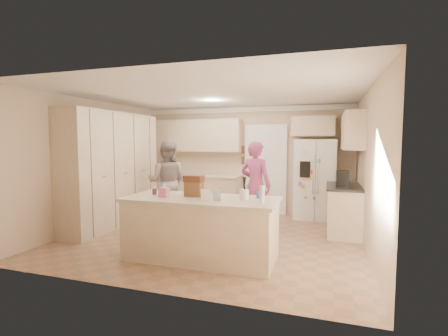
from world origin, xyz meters
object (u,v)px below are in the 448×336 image
(teen_girl, at_px, (255,185))
(coffee_maker, at_px, (342,179))
(utensil_crock, at_px, (244,194))
(teen_boy, at_px, (167,182))
(dollhouse_body, at_px, (194,189))
(refrigerator, at_px, (316,179))
(tissue_box, at_px, (164,192))
(island_base, at_px, (201,230))

(teen_girl, bearing_deg, coffee_maker, -161.70)
(utensil_crock, distance_m, teen_girl, 1.80)
(teen_boy, xyz_separation_m, teen_girl, (1.94, 0.03, -0.00))
(coffee_maker, bearing_deg, dollhouse_body, -140.71)
(refrigerator, distance_m, utensil_crock, 3.23)
(coffee_maker, relative_size, tissue_box, 2.14)
(coffee_maker, bearing_deg, refrigerator, 112.03)
(refrigerator, distance_m, teen_boy, 3.33)
(dollhouse_body, bearing_deg, tissue_box, -153.43)
(refrigerator, height_order, utensil_crock, refrigerator)
(coffee_maker, relative_size, teen_boy, 0.17)
(tissue_box, xyz_separation_m, teen_boy, (-0.95, 1.91, -0.11))
(coffee_maker, distance_m, teen_boy, 3.56)
(utensil_crock, xyz_separation_m, teen_boy, (-2.15, 1.76, -0.11))
(refrigerator, bearing_deg, dollhouse_body, -115.01)
(coffee_maker, bearing_deg, teen_boy, -178.53)
(refrigerator, distance_m, teen_girl, 1.73)
(dollhouse_body, bearing_deg, teen_boy, 128.38)
(teen_boy, bearing_deg, refrigerator, -167.64)
(refrigerator, xyz_separation_m, utensil_crock, (-0.89, -3.11, 0.10))
(refrigerator, distance_m, tissue_box, 3.87)
(dollhouse_body, bearing_deg, utensil_crock, -3.58)
(utensil_crock, distance_m, teen_boy, 2.78)
(dollhouse_body, xyz_separation_m, teen_boy, (-1.35, 1.71, -0.15))
(tissue_box, bearing_deg, teen_boy, 116.54)
(utensil_crock, relative_size, dollhouse_body, 0.58)
(coffee_maker, xyz_separation_m, island_base, (-2.05, -1.90, -0.63))
(utensil_crock, xyz_separation_m, dollhouse_body, (-0.80, 0.05, 0.04))
(utensil_crock, distance_m, tissue_box, 1.21)
(coffee_maker, height_order, teen_boy, teen_boy)
(teen_boy, height_order, teen_girl, teen_boy)
(island_base, bearing_deg, utensil_crock, 4.40)
(refrigerator, bearing_deg, tissue_box, -118.76)
(tissue_box, distance_m, teen_boy, 2.14)
(refrigerator, bearing_deg, teen_boy, -152.17)
(refrigerator, distance_m, coffee_maker, 1.37)
(coffee_maker, distance_m, dollhouse_body, 2.84)
(dollhouse_body, relative_size, teen_girl, 0.15)
(refrigerator, relative_size, island_base, 0.82)
(utensil_crock, relative_size, tissue_box, 1.07)
(teen_boy, bearing_deg, dollhouse_body, 116.84)
(refrigerator, relative_size, utensil_crock, 12.00)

